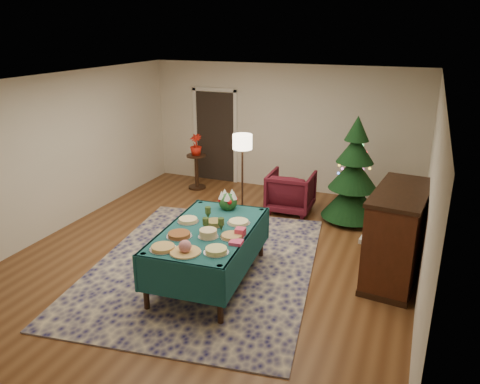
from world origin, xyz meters
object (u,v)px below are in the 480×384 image
at_px(buffet_table, 209,240).
at_px(piano, 397,236).
at_px(potted_plant, 196,149).
at_px(christmas_tree, 354,175).
at_px(gift_box, 240,232).
at_px(side_table, 197,172).
at_px(floor_lamp, 242,147).
at_px(armchair, 291,190).

relative_size(buffet_table, piano, 1.33).
relative_size(potted_plant, christmas_tree, 0.23).
bearing_deg(piano, potted_plant, 150.52).
height_order(gift_box, side_table, gift_box).
relative_size(gift_box, floor_lamp, 0.08).
xyz_separation_m(buffet_table, piano, (2.41, 1.06, 0.01)).
bearing_deg(buffet_table, floor_lamp, 101.67).
height_order(buffet_table, gift_box, gift_box).
distance_m(buffet_table, side_table, 4.08).
bearing_deg(potted_plant, armchair, -13.25).
height_order(gift_box, floor_lamp, floor_lamp).
height_order(armchair, potted_plant, potted_plant).
xyz_separation_m(floor_lamp, side_table, (-1.43, 0.88, -0.92)).
height_order(buffet_table, piano, piano).
bearing_deg(piano, side_table, 150.52).
bearing_deg(buffet_table, potted_plant, 119.23).
distance_m(armchair, potted_plant, 2.42).
relative_size(armchair, floor_lamp, 0.57).
xyz_separation_m(armchair, christmas_tree, (1.17, -0.07, 0.45)).
distance_m(gift_box, side_table, 4.38).
distance_m(potted_plant, christmas_tree, 3.54).
bearing_deg(christmas_tree, buffet_table, -117.08).
bearing_deg(buffet_table, side_table, 119.23).
relative_size(gift_box, armchair, 0.15).
xyz_separation_m(buffet_table, armchair, (0.33, 3.00, -0.21)).
relative_size(potted_plant, piano, 0.29).
relative_size(floor_lamp, side_table, 1.99).
bearing_deg(floor_lamp, potted_plant, 148.42).
height_order(armchair, floor_lamp, floor_lamp).
height_order(buffet_table, potted_plant, potted_plant).
bearing_deg(potted_plant, christmas_tree, -9.99).
height_order(gift_box, potted_plant, potted_plant).
bearing_deg(side_table, christmas_tree, -9.99).
bearing_deg(gift_box, piano, 29.70).
distance_m(side_table, potted_plant, 0.52).
xyz_separation_m(potted_plant, piano, (4.40, -2.48, -0.24)).
xyz_separation_m(buffet_table, floor_lamp, (-0.55, 2.67, 0.65)).
bearing_deg(christmas_tree, potted_plant, 170.01).
distance_m(christmas_tree, piano, 2.09).
bearing_deg(piano, gift_box, -150.30).
relative_size(floor_lamp, potted_plant, 3.32).
height_order(side_table, piano, piano).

